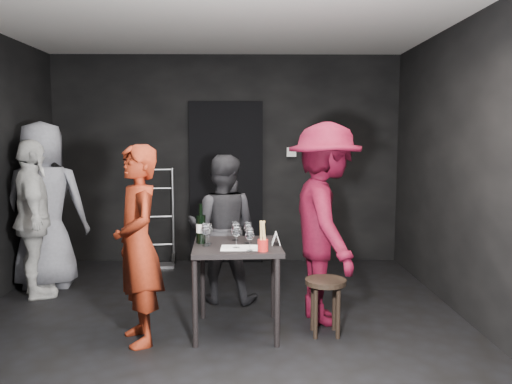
{
  "coord_description": "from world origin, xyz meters",
  "views": [
    {
      "loc": [
        0.31,
        -4.05,
        1.63
      ],
      "look_at": [
        0.36,
        0.25,
        1.17
      ],
      "focal_mm": 35.0,
      "sensor_mm": 36.0,
      "label": 1
    }
  ],
  "objects_px": {
    "server_red": "(138,239)",
    "breadstick_cup": "(263,237)",
    "hand_truck": "(159,248)",
    "tasting_table": "(237,256)",
    "woman_black": "(222,230)",
    "man_maroon": "(325,205)",
    "bystander_grey": "(44,188)",
    "stool": "(325,291)",
    "bystander_cream": "(33,213)",
    "wine_bottle": "(201,228)"
  },
  "relations": [
    {
      "from": "server_red",
      "to": "breadstick_cup",
      "type": "bearing_deg",
      "value": 62.11
    },
    {
      "from": "hand_truck",
      "to": "server_red",
      "type": "height_order",
      "value": "server_red"
    },
    {
      "from": "tasting_table",
      "to": "woman_black",
      "type": "xyz_separation_m",
      "value": [
        -0.17,
        0.82,
        0.07
      ]
    },
    {
      "from": "man_maroon",
      "to": "bystander_grey",
      "type": "distance_m",
      "value": 3.07
    },
    {
      "from": "stool",
      "to": "man_maroon",
      "type": "relative_size",
      "value": 0.23
    },
    {
      "from": "hand_truck",
      "to": "bystander_grey",
      "type": "distance_m",
      "value": 1.65
    },
    {
      "from": "tasting_table",
      "to": "server_red",
      "type": "height_order",
      "value": "server_red"
    },
    {
      "from": "woman_black",
      "to": "bystander_grey",
      "type": "distance_m",
      "value": 2.04
    },
    {
      "from": "bystander_cream",
      "to": "bystander_grey",
      "type": "relative_size",
      "value": 0.8
    },
    {
      "from": "man_maroon",
      "to": "tasting_table",
      "type": "bearing_deg",
      "value": 100.09
    },
    {
      "from": "man_maroon",
      "to": "breadstick_cup",
      "type": "bearing_deg",
      "value": 123.88
    },
    {
      "from": "hand_truck",
      "to": "stool",
      "type": "xyz_separation_m",
      "value": [
        1.8,
        -2.3,
        0.15
      ]
    },
    {
      "from": "man_maroon",
      "to": "wine_bottle",
      "type": "bearing_deg",
      "value": 92.57
    },
    {
      "from": "man_maroon",
      "to": "breadstick_cup",
      "type": "distance_m",
      "value": 0.77
    },
    {
      "from": "man_maroon",
      "to": "bystander_cream",
      "type": "bearing_deg",
      "value": 68.37
    },
    {
      "from": "stool",
      "to": "man_maroon",
      "type": "height_order",
      "value": "man_maroon"
    },
    {
      "from": "bystander_cream",
      "to": "woman_black",
      "type": "bearing_deg",
      "value": -122.0
    },
    {
      "from": "server_red",
      "to": "bystander_grey",
      "type": "height_order",
      "value": "bystander_grey"
    },
    {
      "from": "server_red",
      "to": "bystander_cream",
      "type": "distance_m",
      "value": 1.75
    },
    {
      "from": "tasting_table",
      "to": "stool",
      "type": "distance_m",
      "value": 0.79
    },
    {
      "from": "server_red",
      "to": "bystander_grey",
      "type": "bearing_deg",
      "value": -163.02
    },
    {
      "from": "man_maroon",
      "to": "server_red",
      "type": "bearing_deg",
      "value": 98.34
    },
    {
      "from": "hand_truck",
      "to": "breadstick_cup",
      "type": "height_order",
      "value": "hand_truck"
    },
    {
      "from": "stool",
      "to": "man_maroon",
      "type": "bearing_deg",
      "value": 83.68
    },
    {
      "from": "woman_black",
      "to": "bystander_grey",
      "type": "bearing_deg",
      "value": -6.01
    },
    {
      "from": "stool",
      "to": "bystander_cream",
      "type": "height_order",
      "value": "bystander_cream"
    },
    {
      "from": "tasting_table",
      "to": "wine_bottle",
      "type": "distance_m",
      "value": 0.38
    },
    {
      "from": "woman_black",
      "to": "breadstick_cup",
      "type": "distance_m",
      "value": 1.14
    },
    {
      "from": "woman_black",
      "to": "man_maroon",
      "type": "bearing_deg",
      "value": 156.31
    },
    {
      "from": "tasting_table",
      "to": "breadstick_cup",
      "type": "relative_size",
      "value": 2.92
    },
    {
      "from": "breadstick_cup",
      "to": "bystander_cream",
      "type": "bearing_deg",
      "value": 152.34
    },
    {
      "from": "bystander_grey",
      "to": "stool",
      "type": "bearing_deg",
      "value": 148.94
    },
    {
      "from": "tasting_table",
      "to": "stool",
      "type": "height_order",
      "value": "tasting_table"
    },
    {
      "from": "wine_bottle",
      "to": "tasting_table",
      "type": "bearing_deg",
      "value": -9.84
    },
    {
      "from": "woman_black",
      "to": "wine_bottle",
      "type": "bearing_deg",
      "value": 87.83
    },
    {
      "from": "tasting_table",
      "to": "bystander_cream",
      "type": "height_order",
      "value": "bystander_cream"
    },
    {
      "from": "stool",
      "to": "bystander_grey",
      "type": "distance_m",
      "value": 3.25
    },
    {
      "from": "stool",
      "to": "bystander_grey",
      "type": "bearing_deg",
      "value": 154.3
    },
    {
      "from": "server_red",
      "to": "bystander_cream",
      "type": "xyz_separation_m",
      "value": [
        -1.32,
        1.16,
        0.04
      ]
    },
    {
      "from": "tasting_table",
      "to": "bystander_cream",
      "type": "relative_size",
      "value": 0.43
    },
    {
      "from": "woman_black",
      "to": "tasting_table",
      "type": "bearing_deg",
      "value": 109.39
    },
    {
      "from": "woman_black",
      "to": "stool",
      "type": "bearing_deg",
      "value": 143.06
    },
    {
      "from": "wine_bottle",
      "to": "man_maroon",
      "type": "bearing_deg",
      "value": 10.24
    },
    {
      "from": "stool",
      "to": "wine_bottle",
      "type": "xyz_separation_m",
      "value": [
        -1.04,
        0.13,
        0.51
      ]
    },
    {
      "from": "bystander_cream",
      "to": "man_maroon",
      "type": "bearing_deg",
      "value": -131.86
    },
    {
      "from": "hand_truck",
      "to": "bystander_grey",
      "type": "xyz_separation_m",
      "value": [
        -1.05,
        -0.92,
        0.87
      ]
    },
    {
      "from": "bystander_grey",
      "to": "breadstick_cup",
      "type": "height_order",
      "value": "bystander_grey"
    },
    {
      "from": "bystander_cream",
      "to": "breadstick_cup",
      "type": "relative_size",
      "value": 6.81
    },
    {
      "from": "server_red",
      "to": "man_maroon",
      "type": "height_order",
      "value": "man_maroon"
    },
    {
      "from": "server_red",
      "to": "woman_black",
      "type": "height_order",
      "value": "server_red"
    }
  ]
}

